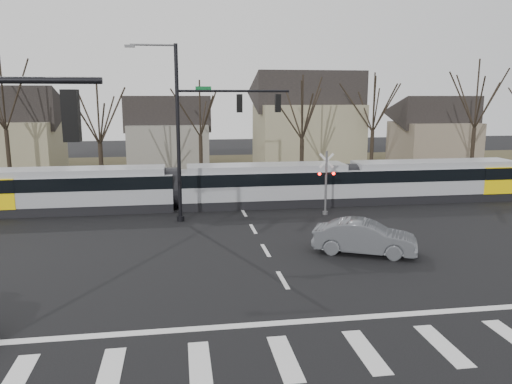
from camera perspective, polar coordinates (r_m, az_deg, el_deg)
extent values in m
plane|color=black|center=(18.65, 4.37, -12.17)|extent=(140.00, 140.00, 0.00)
cube|color=#38331E|center=(49.40, -4.13, 2.34)|extent=(140.00, 28.00, 0.01)
cube|color=silver|center=(15.27, -25.79, -18.76)|extent=(0.60, 2.60, 0.01)
cube|color=silver|center=(14.76, -16.33, -19.15)|extent=(0.60, 2.60, 0.01)
cube|color=silver|center=(14.64, -6.43, -19.04)|extent=(0.60, 2.60, 0.01)
cube|color=silver|center=(14.90, 3.33, -18.40)|extent=(0.60, 2.60, 0.01)
cube|color=silver|center=(15.53, 12.44, -17.36)|extent=(0.60, 2.60, 0.01)
cube|color=silver|center=(16.49, 20.55, -16.07)|extent=(0.60, 2.60, 0.01)
cube|color=silver|center=(17.05, 5.80, -14.47)|extent=(28.00, 0.35, 0.01)
cube|color=silver|center=(20.46, 3.08, -10.00)|extent=(0.18, 2.00, 0.01)
cube|color=silver|center=(24.17, 1.11, -6.68)|extent=(0.18, 2.00, 0.01)
cube|color=silver|center=(27.96, -0.32, -4.24)|extent=(0.18, 2.00, 0.01)
cube|color=silver|center=(31.80, -1.39, -2.39)|extent=(0.18, 2.00, 0.01)
cube|color=silver|center=(35.67, -2.23, -0.93)|extent=(0.18, 2.00, 0.01)
cube|color=silver|center=(39.58, -2.91, 0.24)|extent=(0.18, 2.00, 0.01)
cube|color=silver|center=(43.49, -3.46, 1.19)|extent=(0.18, 2.00, 0.01)
cube|color=silver|center=(47.43, -3.92, 1.99)|extent=(0.18, 2.00, 0.01)
cube|color=#59595E|center=(32.86, -1.64, -1.91)|extent=(90.00, 0.12, 0.06)
cube|color=#59595E|center=(34.21, -1.94, -1.40)|extent=(90.00, 0.12, 0.06)
cube|color=gray|center=(33.88, -20.09, 0.19)|extent=(12.51, 2.69, 2.81)
cube|color=black|center=(33.79, -20.15, 1.13)|extent=(12.53, 2.73, 0.82)
cube|color=gray|center=(33.73, 1.22, 0.81)|extent=(11.54, 2.69, 2.81)
cube|color=black|center=(33.63, 1.22, 1.76)|extent=(11.56, 2.73, 0.82)
cube|color=gray|center=(37.72, 19.52, 1.25)|extent=(12.51, 2.69, 2.81)
cube|color=black|center=(37.63, 19.58, 2.10)|extent=(12.53, 2.73, 0.82)
cube|color=yellow|center=(40.15, 25.47, 1.49)|extent=(3.08, 2.75, 1.88)
imported|color=#515358|center=(24.05, 12.30, -5.08)|extent=(5.33, 6.06, 1.58)
cube|color=black|center=(10.91, -20.37, 8.17)|extent=(0.32, 0.32, 1.05)
sphere|color=#FF0C07|center=(10.90, -20.49, 9.90)|extent=(0.22, 0.22, 0.22)
cylinder|color=black|center=(29.27, -8.88, 6.44)|extent=(0.22, 0.22, 10.20)
cylinder|color=black|center=(30.05, -8.61, -3.01)|extent=(0.44, 0.44, 0.30)
cylinder|color=black|center=(29.38, -2.55, 11.45)|extent=(6.50, 0.14, 0.14)
cube|color=#0C5926|center=(29.24, -6.04, 11.70)|extent=(0.90, 0.03, 0.22)
cube|color=black|center=(29.42, -1.90, 10.09)|extent=(0.32, 0.32, 1.05)
sphere|color=#FF0C07|center=(29.41, -1.90, 10.74)|extent=(0.22, 0.22, 0.22)
cube|color=black|center=(29.78, 2.52, 10.10)|extent=(0.32, 0.32, 1.05)
sphere|color=#FF0C07|center=(29.78, 2.52, 10.73)|extent=(0.22, 0.22, 0.22)
cube|color=#59595B|center=(29.43, -14.24, 15.86)|extent=(0.55, 0.22, 0.14)
cylinder|color=#59595B|center=(31.29, 8.00, 1.02)|extent=(0.14, 0.14, 4.00)
cylinder|color=#59595B|center=(31.67, 7.91, -2.37)|extent=(0.36, 0.36, 0.20)
cube|color=silver|center=(31.08, 8.07, 3.56)|extent=(0.95, 0.04, 0.95)
cube|color=silver|center=(31.08, 8.07, 3.56)|extent=(0.95, 0.04, 0.95)
cube|color=black|center=(31.19, 8.03, 2.11)|extent=(1.00, 0.10, 0.12)
sphere|color=#FF0C07|center=(30.99, 7.27, 2.07)|extent=(0.18, 0.18, 0.18)
sphere|color=#FF0C07|center=(31.25, 8.86, 2.10)|extent=(0.18, 0.18, 0.18)
cube|color=gray|center=(53.37, -26.36, 4.58)|extent=(9.00, 8.00, 5.00)
cube|color=slate|center=(52.94, -9.95, 5.23)|extent=(8.00, 7.00, 4.50)
cube|color=gray|center=(51.53, 5.81, 6.30)|extent=(10.00, 8.00, 6.50)
cube|color=#6F6251|center=(59.01, 19.59, 5.33)|extent=(8.00, 7.00, 4.50)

